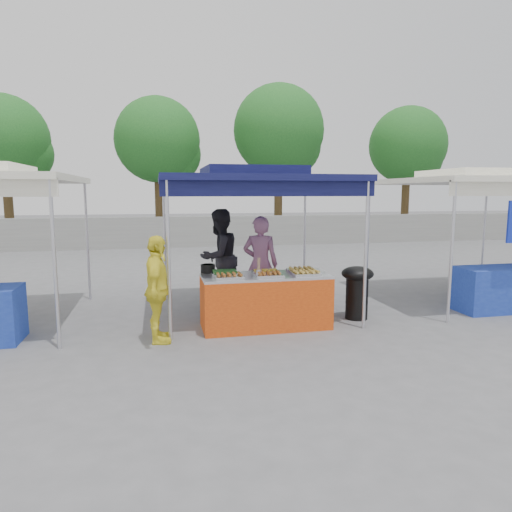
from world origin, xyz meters
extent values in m
plane|color=slate|center=(0.00, 0.00, 0.00)|extent=(80.00, 80.00, 0.00)
cube|color=gray|center=(0.00, 11.00, 0.60)|extent=(40.00, 0.25, 1.20)
cylinder|color=silver|center=(-1.50, -0.50, 1.15)|extent=(0.05, 0.05, 2.30)
cylinder|color=silver|center=(1.50, -0.50, 1.15)|extent=(0.05, 0.05, 2.30)
cylinder|color=silver|center=(-1.50, 2.50, 1.15)|extent=(0.05, 0.05, 2.30)
cylinder|color=silver|center=(1.50, 2.50, 1.15)|extent=(0.05, 0.05, 2.30)
cube|color=#121448|center=(0.00, 1.00, 2.35)|extent=(3.20, 3.20, 0.10)
cube|color=#121448|center=(0.00, 1.00, 2.48)|extent=(1.65, 1.65, 0.18)
cube|color=#121448|center=(0.00, -0.50, 2.20)|extent=(3.20, 0.04, 0.25)
cylinder|color=silver|center=(-3.00, -0.50, 1.15)|extent=(0.05, 0.05, 2.30)
cylinder|color=silver|center=(-3.00, 2.50, 1.15)|extent=(0.05, 0.05, 2.30)
cylinder|color=silver|center=(3.00, -0.50, 1.15)|extent=(0.05, 0.05, 2.30)
cylinder|color=silver|center=(3.00, 2.50, 1.15)|extent=(0.05, 0.05, 2.30)
cylinder|color=silver|center=(6.00, 2.50, 1.15)|extent=(0.05, 0.05, 2.30)
cube|color=white|center=(4.50, 1.00, 2.35)|extent=(3.20, 3.20, 0.10)
cube|color=white|center=(4.50, 1.00, 2.48)|extent=(1.65, 1.65, 0.18)
cube|color=#223FB4|center=(4.50, 0.00, 0.40)|extent=(1.80, 0.70, 0.80)
cylinder|color=#48351B|center=(-7.48, 13.21, 1.90)|extent=(0.36, 0.36, 3.81)
sphere|color=#246823|center=(-7.48, 13.21, 4.24)|extent=(3.48, 3.48, 3.48)
sphere|color=#246823|center=(-6.88, 13.41, 3.70)|extent=(2.39, 2.39, 2.39)
cylinder|color=#48351B|center=(-1.52, 12.91, 1.93)|extent=(0.36, 0.36, 3.86)
sphere|color=#246823|center=(-1.52, 12.91, 4.30)|extent=(3.53, 3.53, 3.53)
sphere|color=#246823|center=(-0.92, 13.11, 3.75)|extent=(2.43, 2.43, 2.43)
cylinder|color=#48351B|center=(3.68, 12.84, 2.17)|extent=(0.36, 0.36, 4.33)
sphere|color=#246823|center=(3.68, 12.84, 4.83)|extent=(3.96, 3.96, 3.96)
sphere|color=#246823|center=(4.28, 13.04, 4.21)|extent=(2.72, 2.72, 2.72)
cylinder|color=#48351B|center=(9.92, 12.83, 1.94)|extent=(0.36, 0.36, 3.89)
sphere|color=#246823|center=(9.92, 12.83, 4.33)|extent=(3.55, 3.55, 3.55)
sphere|color=#246823|center=(10.52, 13.03, 3.78)|extent=(2.44, 2.44, 2.44)
cube|color=#D74913|center=(0.00, -0.10, 0.40)|extent=(2.00, 0.80, 0.81)
cube|color=silver|center=(0.00, -0.10, 0.83)|extent=(2.00, 0.80, 0.04)
cube|color=silver|center=(-0.62, -0.34, 0.88)|extent=(0.42, 0.30, 0.05)
cube|color=brown|center=(-0.62, -0.34, 0.91)|extent=(0.35, 0.25, 0.02)
cube|color=silver|center=(-0.01, -0.34, 0.88)|extent=(0.42, 0.30, 0.05)
cube|color=brown|center=(-0.01, -0.34, 0.91)|extent=(0.35, 0.25, 0.02)
cube|color=silver|center=(0.59, -0.33, 0.88)|extent=(0.42, 0.30, 0.05)
cube|color=gold|center=(0.59, -0.33, 0.91)|extent=(0.35, 0.25, 0.02)
cube|color=silver|center=(-0.63, 0.00, 0.88)|extent=(0.42, 0.30, 0.05)
cube|color=#256121|center=(-0.63, 0.00, 0.91)|extent=(0.35, 0.25, 0.02)
cube|color=silver|center=(0.02, -0.03, 0.88)|extent=(0.42, 0.30, 0.05)
cube|color=yellow|center=(0.02, -0.03, 0.91)|extent=(0.35, 0.25, 0.02)
cube|color=silver|center=(0.60, -0.04, 0.88)|extent=(0.42, 0.30, 0.05)
cube|color=gold|center=(0.60, -0.04, 0.91)|extent=(0.35, 0.25, 0.02)
cylinder|color=black|center=(-0.87, 0.27, 0.92)|extent=(0.23, 0.23, 0.14)
cylinder|color=silver|center=(-0.15, -0.27, 0.90)|extent=(0.09, 0.09, 0.11)
cylinder|color=black|center=(1.63, 0.05, 0.36)|extent=(0.37, 0.37, 0.72)
ellipsoid|color=black|center=(1.63, 0.05, 0.78)|extent=(0.54, 0.54, 0.24)
cube|color=#162CB4|center=(-0.33, 0.62, 0.16)|extent=(0.54, 0.38, 0.33)
cube|color=#162CB4|center=(0.32, 0.66, 0.14)|extent=(0.47, 0.33, 0.28)
cube|color=#162CB4|center=(0.32, 0.66, 0.41)|extent=(0.45, 0.31, 0.27)
imported|color=#986187|center=(0.14, 0.85, 0.86)|extent=(0.74, 0.62, 1.72)
imported|color=black|center=(-0.50, 1.57, 0.91)|extent=(1.12, 1.09, 1.83)
imported|color=yellow|center=(-1.67, -0.50, 0.77)|extent=(0.46, 0.93, 1.54)
camera|label=1|loc=(-1.65, -6.96, 2.13)|focal=32.00mm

